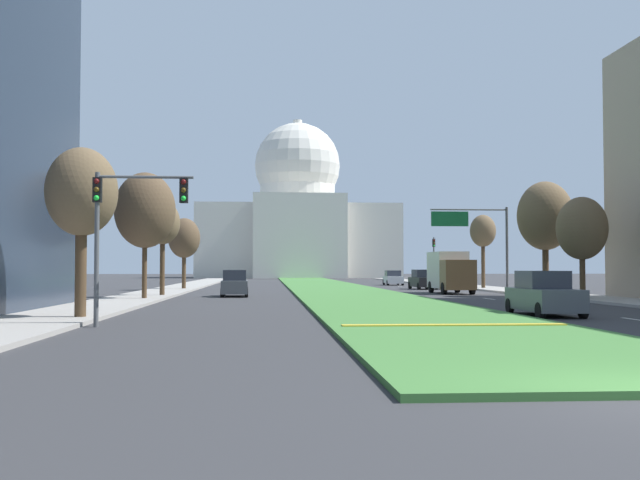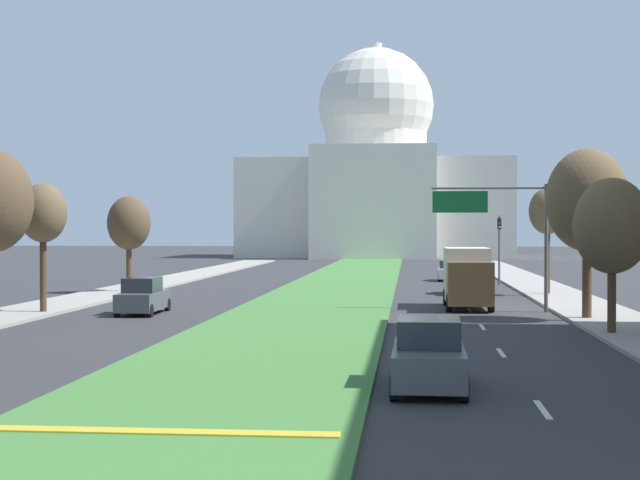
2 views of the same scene
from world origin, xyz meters
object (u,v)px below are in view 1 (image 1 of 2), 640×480
object	(u,v)px
street_tree_left_distant	(184,239)
sedan_midblock	(235,284)
capitol_building	(298,217)
sedan_distant	(423,280)
street_tree_right_far	(545,216)
street_tree_right_distant	(483,232)
street_tree_left_near	(82,194)
traffic_light_near_left	(123,214)
street_tree_left_far	(163,224)
street_tree_right_mid	(582,229)
traffic_light_far_right	(434,255)
sedan_far_horizon	(393,278)
sedan_lead_stopped	(544,295)
overhead_guide_sign	(478,232)
box_truck_delivery	(450,272)
street_tree_left_mid	(145,211)

from	to	relation	value
street_tree_left_distant	sedan_midblock	size ratio (longest dim) A/B	1.36
capitol_building	sedan_distant	bearing A→B (deg)	-84.07
sedan_distant	street_tree_right_far	bearing A→B (deg)	-74.68
street_tree_right_distant	street_tree_left_near	bearing A→B (deg)	-125.09
traffic_light_near_left	capitol_building	bearing A→B (deg)	84.91
traffic_light_near_left	sedan_distant	world-z (taller)	traffic_light_near_left
street_tree_left_far	street_tree_left_distant	distance (m)	15.64
street_tree_right_mid	sedan_distant	size ratio (longest dim) A/B	1.46
street_tree_left_near	street_tree_left_far	bearing A→B (deg)	90.14
traffic_light_near_left	street_tree_left_distant	bearing A→B (deg)	93.47
street_tree_left_far	sedan_midblock	bearing A→B (deg)	8.42
traffic_light_far_right	sedan_far_horizon	world-z (taller)	traffic_light_far_right
street_tree_left_far	street_tree_right_distant	xyz separation A→B (m)	(26.65, 15.76, 0.30)
sedan_midblock	sedan_lead_stopped	bearing A→B (deg)	-57.13
street_tree_left_near	street_tree_right_distant	world-z (taller)	street_tree_right_distant
traffic_light_far_right	street_tree_left_far	distance (m)	36.76
street_tree_left_far	traffic_light_near_left	bearing A→B (deg)	-85.06
overhead_guide_sign	box_truck_delivery	bearing A→B (deg)	129.86
street_tree_left_far	street_tree_right_far	xyz separation A→B (m)	(26.12, -0.81, 0.59)
overhead_guide_sign	sedan_lead_stopped	bearing A→B (deg)	-99.83
street_tree_left_distant	box_truck_delivery	xyz separation A→B (m)	(21.35, -10.06, -2.87)
sedan_far_horizon	box_truck_delivery	size ratio (longest dim) A/B	0.67
box_truck_delivery	street_tree_right_mid	bearing A→B (deg)	-69.07
street_tree_left_distant	street_tree_right_far	bearing A→B (deg)	-31.90
street_tree_left_mid	street_tree_right_mid	world-z (taller)	street_tree_left_mid
street_tree_left_distant	street_tree_right_distant	xyz separation A→B (m)	(26.94, 0.13, 0.68)
traffic_light_far_right	street_tree_right_distant	distance (m)	11.74
street_tree_right_mid	sedan_distant	distance (m)	24.70
traffic_light_near_left	street_tree_right_mid	world-z (taller)	street_tree_right_mid
traffic_light_near_left	street_tree_left_distant	distance (m)	40.95
street_tree_left_near	sedan_lead_stopped	xyz separation A→B (m)	(18.45, 1.64, -3.91)
street_tree_left_distant	sedan_midblock	bearing A→B (deg)	-71.07
street_tree_right_far	street_tree_left_distant	world-z (taller)	street_tree_right_far
street_tree_left_far	sedan_midblock	world-z (taller)	street_tree_left_far
traffic_light_far_right	street_tree_left_near	xyz separation A→B (m)	(-24.64, -49.27, 1.46)
overhead_guide_sign	street_tree_right_far	size ratio (longest dim) A/B	0.82
traffic_light_far_right	sedan_distant	distance (m)	11.19
street_tree_left_far	sedan_far_horizon	world-z (taller)	street_tree_left_far
sedan_far_horizon	box_truck_delivery	bearing A→B (deg)	-90.35
street_tree_left_distant	traffic_light_far_right	bearing A→B (deg)	24.80
box_truck_delivery	street_tree_right_far	bearing A→B (deg)	-51.55
traffic_light_near_left	street_tree_left_distant	xyz separation A→B (m)	(-2.48, 40.87, 0.76)
street_tree_right_distant	street_tree_left_far	bearing A→B (deg)	-149.40
capitol_building	street_tree_right_far	distance (m)	98.41
traffic_light_far_right	sedan_lead_stopped	distance (m)	48.10
overhead_guide_sign	street_tree_left_distant	xyz separation A→B (m)	(-22.97, 12.00, -0.11)
street_tree_left_near	street_tree_left_far	xyz separation A→B (m)	(-0.05, 22.09, 0.16)
traffic_light_far_right	street_tree_left_mid	bearing A→B (deg)	-127.70
traffic_light_far_right	street_tree_right_far	world-z (taller)	street_tree_right_far
box_truck_delivery	street_tree_left_far	bearing A→B (deg)	-165.16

